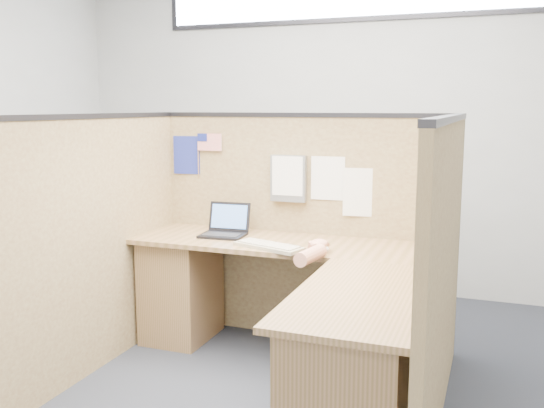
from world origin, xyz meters
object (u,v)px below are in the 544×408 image
at_px(l_desk, 293,317).
at_px(laptop, 226,227).
at_px(keyboard, 269,246).
at_px(mouse, 319,248).

height_order(l_desk, laptop, laptop).
xyz_separation_m(l_desk, laptop, (-0.62, 0.45, 0.39)).
bearing_deg(laptop, l_desk, -40.00).
height_order(l_desk, keyboard, keyboard).
distance_m(l_desk, mouse, 0.42).
height_order(keyboard, mouse, mouse).
height_order(laptop, keyboard, laptop).
relative_size(l_desk, mouse, 16.37).
bearing_deg(l_desk, keyboard, 139.33).
bearing_deg(mouse, l_desk, -116.09).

